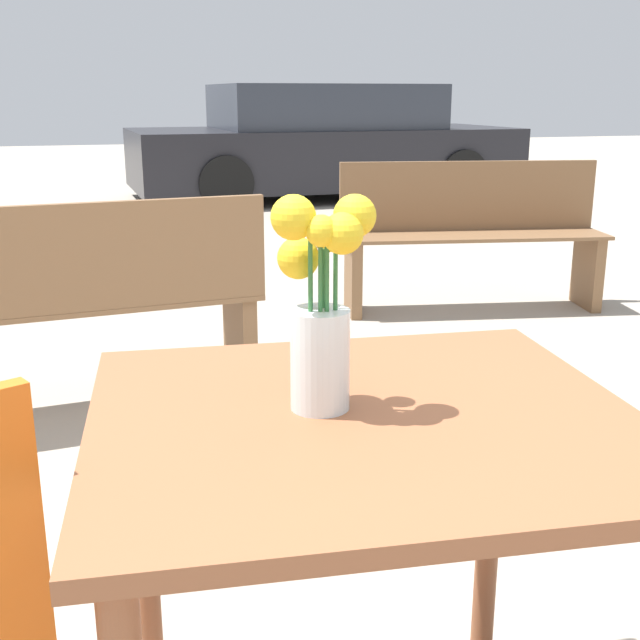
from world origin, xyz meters
TOP-DOWN VIEW (x-y plane):
  - table_front at (0.00, 0.00)m, footprint 0.93×0.86m
  - flower_vase at (-0.06, 0.03)m, footprint 0.16×0.14m
  - bench_near at (-0.57, 1.96)m, footprint 1.71×0.50m
  - bench_middle at (1.77, 3.08)m, footprint 1.56×0.64m
  - parked_car at (2.50, 8.45)m, footprint 4.65×2.10m

SIDE VIEW (x-z plane):
  - bench_middle at x=1.77m, z-range 0.03..0.88m
  - bench_near at x=-0.57m, z-range 0.04..0.89m
  - table_front at x=0.00m, z-range 0.26..1.00m
  - parked_car at x=2.50m, z-range -0.03..1.30m
  - flower_vase at x=-0.06m, z-range 0.73..1.07m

